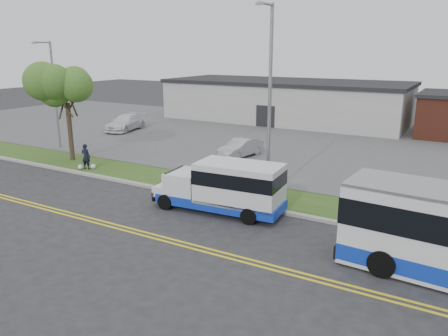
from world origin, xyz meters
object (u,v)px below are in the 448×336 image
Objects in this scene: tree_west at (66,86)px; parked_car_b at (126,123)px; parked_car_a at (240,148)px; shuttle_bus at (227,186)px; streetlight_near at (269,97)px; pedestrian at (86,157)px; streetlight_far at (54,91)px.

tree_west is 1.38× the size of parked_car_b.
shuttle_bus is at bearing -55.77° from parked_car_a.
shuttle_bus is (14.18, -3.21, -3.81)m from tree_west.
streetlight_near is 1.45× the size of shuttle_bus.
streetlight_near reaches higher than pedestrian.
shuttle_bus is (-0.82, -2.74, -3.92)m from streetlight_near.
streetlight_far is at bearing 171.95° from streetlight_near.
tree_west is 0.86× the size of streetlight_far.
streetlight_near is 1.89× the size of parked_car_b.
pedestrian is at bearing -121.57° from parked_car_a.
streetlight_far is at bearing -152.57° from parked_car_a.
tree_west is 1.06× the size of shuttle_bus.
tree_west is at bearing -136.09° from parked_car_a.
tree_west is 5.20m from pedestrian.
parked_car_a is (-5.30, 7.07, -4.49)m from streetlight_near.
streetlight_near is 1.19× the size of streetlight_far.
pedestrian is 0.33× the size of parked_car_b.
streetlight_near reaches higher than tree_west.
tree_west reaches higher than shuttle_bus.
pedestrian is (6.77, -3.52, -3.55)m from streetlight_far.
streetlight_far is at bearing 158.87° from shuttle_bus.
shuttle_bus is 10.80m from parked_car_a.
streetlight_far is at bearing 151.02° from tree_west.
pedestrian reaches higher than parked_car_b.
tree_west is at bearing -77.77° from parked_car_b.
tree_west reaches higher than parked_car_a.
shuttle_bus is 23.32m from parked_car_b.
streetlight_far is 2.06× the size of parked_car_a.
pedestrian is at bearing -176.13° from streetlight_near.
tree_west is at bearing 162.73° from shuttle_bus.
parked_car_b reaches higher than parked_car_a.
parked_car_a is at bearing 110.04° from shuttle_bus.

